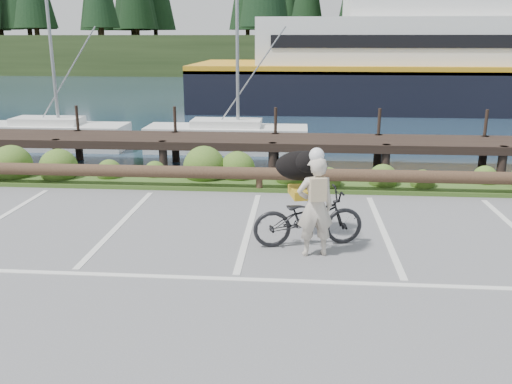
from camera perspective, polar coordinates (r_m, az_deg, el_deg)
ground at (r=8.83m, az=-1.91°, el=-8.08°), size 72.00×72.00×0.00m
harbor_backdrop at (r=86.61m, az=4.38°, el=13.45°), size 170.00×160.00×30.00m
vegetation_strip at (r=13.81m, az=0.56°, el=1.04°), size 34.00×1.60×0.10m
log_rail at (r=13.15m, az=0.35°, el=0.05°), size 32.00×0.30×0.60m
bicycle at (r=9.67m, az=5.52°, el=-2.69°), size 2.08×1.10×1.04m
cyclist at (r=9.14m, az=6.24°, el=-1.55°), size 0.70×0.54×1.73m
dog at (r=10.04m, az=4.81°, el=2.76°), size 0.67×1.04×0.56m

